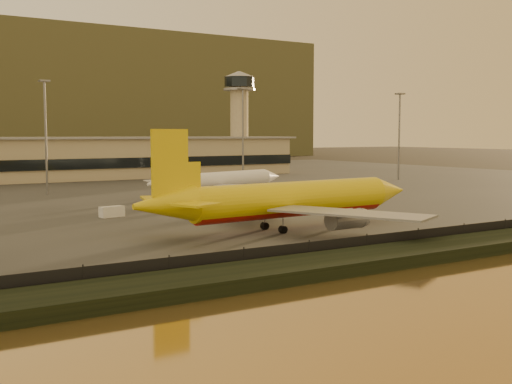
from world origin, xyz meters
The scene contains 10 objects.
ground centered at (0.00, 0.00, 0.00)m, with size 900.00×900.00×0.00m, color black.
embankment centered at (0.00, -17.00, 0.70)m, with size 320.00×7.00×1.40m, color black.
tarmac centered at (0.00, 95.00, 0.10)m, with size 320.00×220.00×0.20m, color #2D2D2D.
perimeter_fence centered at (0.00, -13.00, 1.30)m, with size 300.00×0.05×2.20m, color black.
control_tower centered at (70.00, 131.00, 21.66)m, with size 11.20×11.20×35.50m.
apron_light_masts centered at (15.00, 75.00, 15.70)m, with size 152.20×12.20×25.40m.
dhl_cargo_jet centered at (5.24, 7.14, 4.40)m, with size 47.14×46.12×14.08m.
white_narrowbody_jet centered at (19.91, 53.86, 3.55)m, with size 38.40×36.65×11.21m.
gse_vehicle_yellow centered at (18.05, 32.67, 1.22)m, with size 4.52×2.03×2.03m, color yellow.
gse_vehicle_white centered at (-11.11, 33.89, 1.07)m, with size 3.88×1.75×1.75m, color white.
Camera 1 is at (-45.89, -66.54, 13.69)m, focal length 45.00 mm.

